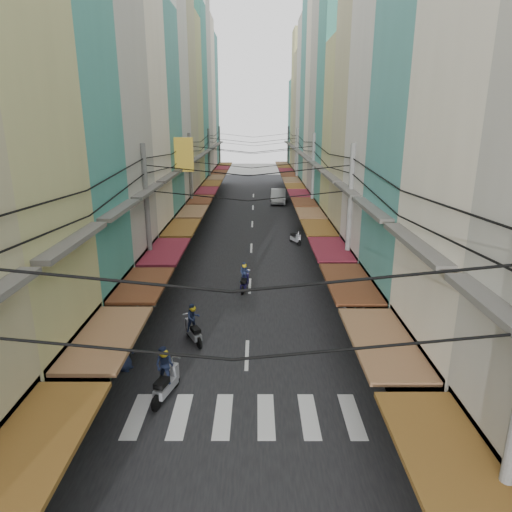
{
  "coord_description": "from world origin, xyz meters",
  "views": [
    {
      "loc": [
        0.39,
        -18.68,
        9.32
      ],
      "look_at": [
        0.36,
        5.84,
        1.88
      ],
      "focal_mm": 32.0,
      "sensor_mm": 36.0,
      "label": 1
    }
  ],
  "objects_px": {
    "market_umbrella": "(437,335)",
    "white_car": "(278,203)",
    "traffic_sign": "(364,303)",
    "bicycle": "(439,368)"
  },
  "relations": [
    {
      "from": "white_car",
      "to": "traffic_sign",
      "type": "height_order",
      "value": "traffic_sign"
    },
    {
      "from": "bicycle",
      "to": "market_umbrella",
      "type": "bearing_deg",
      "value": 129.37
    },
    {
      "from": "white_car",
      "to": "market_umbrella",
      "type": "xyz_separation_m",
      "value": [
        3.73,
        -37.37,
        2.14
      ]
    },
    {
      "from": "market_umbrella",
      "to": "traffic_sign",
      "type": "bearing_deg",
      "value": 120.63
    },
    {
      "from": "bicycle",
      "to": "market_umbrella",
      "type": "height_order",
      "value": "market_umbrella"
    },
    {
      "from": "bicycle",
      "to": "traffic_sign",
      "type": "relative_size",
      "value": 0.59
    },
    {
      "from": "market_umbrella",
      "to": "traffic_sign",
      "type": "relative_size",
      "value": 0.86
    },
    {
      "from": "market_umbrella",
      "to": "white_car",
      "type": "bearing_deg",
      "value": 95.7
    },
    {
      "from": "traffic_sign",
      "to": "white_car",
      "type": "bearing_deg",
      "value": 93.18
    },
    {
      "from": "white_car",
      "to": "market_umbrella",
      "type": "bearing_deg",
      "value": -80.79
    }
  ]
}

